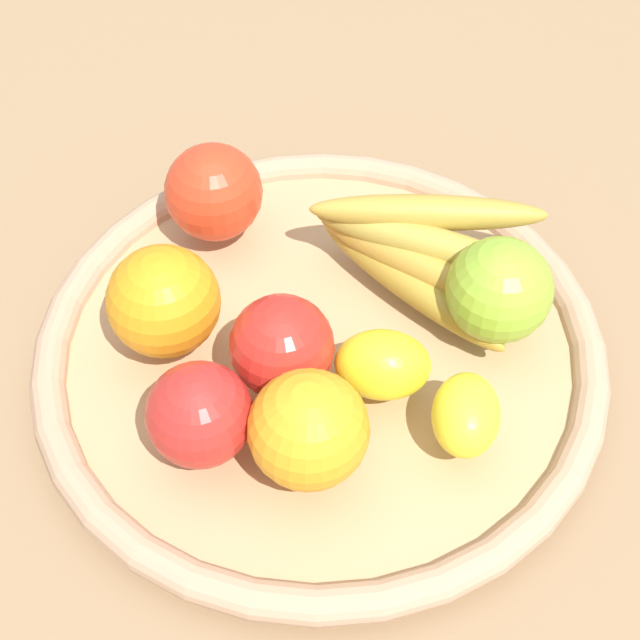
% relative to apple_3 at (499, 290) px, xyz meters
% --- Properties ---
extents(ground_plane, '(2.40, 2.40, 0.00)m').
position_rel_apple_3_xyz_m(ground_plane, '(0.08, 0.10, -0.07)').
color(ground_plane, '#8E6F4D').
rests_on(ground_plane, ground).
extents(basket, '(0.44, 0.44, 0.03)m').
position_rel_apple_3_xyz_m(basket, '(0.08, 0.10, -0.06)').
color(basket, tan).
rests_on(basket, ground_plane).
extents(apple_3, '(0.11, 0.11, 0.08)m').
position_rel_apple_3_xyz_m(apple_3, '(0.00, 0.00, 0.00)').
color(apple_3, '#8CB831').
rests_on(apple_3, basket).
extents(lemon_0, '(0.08, 0.08, 0.05)m').
position_rel_apple_3_xyz_m(lemon_0, '(-0.05, 0.09, -0.02)').
color(lemon_0, yellow).
rests_on(lemon_0, basket).
extents(lemon_1, '(0.08, 0.08, 0.05)m').
position_rel_apple_3_xyz_m(lemon_1, '(0.02, 0.10, -0.01)').
color(lemon_1, yellow).
rests_on(lemon_1, basket).
extents(orange_0, '(0.09, 0.09, 0.08)m').
position_rel_apple_3_xyz_m(orange_0, '(0.16, 0.18, 0.00)').
color(orange_0, orange).
rests_on(orange_0, basket).
extents(apple_2, '(0.09, 0.09, 0.07)m').
position_rel_apple_3_xyz_m(apple_2, '(0.07, 0.15, -0.00)').
color(apple_2, red).
rests_on(apple_2, basket).
extents(banana_bunch, '(0.19, 0.15, 0.07)m').
position_rel_apple_3_xyz_m(banana_bunch, '(0.07, 0.01, -0.01)').
color(banana_bunch, '#A98A2E').
rests_on(banana_bunch, basket).
extents(orange_1, '(0.10, 0.10, 0.08)m').
position_rel_apple_3_xyz_m(orange_1, '(0.01, 0.18, 0.00)').
color(orange_1, orange).
rests_on(orange_1, basket).
extents(apple_0, '(0.11, 0.11, 0.08)m').
position_rel_apple_3_xyz_m(apple_0, '(0.23, 0.08, -0.00)').
color(apple_0, red).
rests_on(apple_0, basket).
extents(apple_1, '(0.10, 0.10, 0.07)m').
position_rel_apple_3_xyz_m(apple_1, '(0.07, 0.23, -0.00)').
color(apple_1, red).
rests_on(apple_1, basket).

